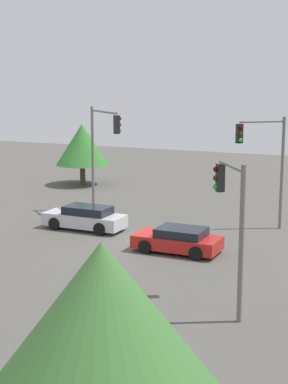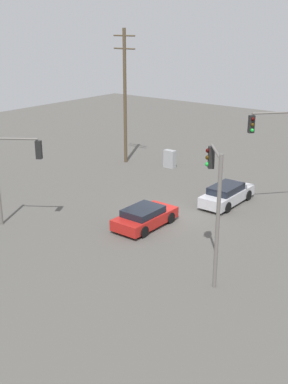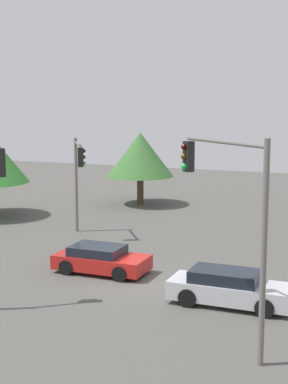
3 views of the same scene
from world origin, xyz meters
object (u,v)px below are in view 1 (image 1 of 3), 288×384
Objects in this scene: traffic_signal_aux at (265,155)px; traffic_signal_cross at (231,210)px; sedan_silver at (85,218)px; traffic_signal_main at (102,142)px; sedan_red at (178,240)px.

traffic_signal_cross is at bearing 58.94° from traffic_signal_aux.
traffic_signal_cross is at bearing -126.66° from sedan_silver.
traffic_signal_aux is (-0.61, 9.97, -0.34)m from traffic_signal_main.
traffic_signal_main is at bearing 13.26° from sedan_silver.
sedan_red is at bearing 27.26° from traffic_signal_aux.
traffic_signal_cross is (8.06, 10.83, 3.09)m from sedan_silver.
traffic_signal_cross is (6.10, 4.41, 3.15)m from sedan_red.
traffic_signal_aux is (-4.19, 9.13, 3.60)m from sedan_silver.
traffic_signal_aux is at bearing -26.56° from traffic_signal_cross.
traffic_signal_cross is (11.64, 11.68, -0.85)m from traffic_signal_main.
sedan_silver is 0.70× the size of traffic_signal_main.
traffic_signal_aux is at bearing -23.74° from sedan_red.
traffic_signal_aux is at bearing -65.35° from sedan_silver.
traffic_signal_aux is at bearing 44.37° from traffic_signal_main.
traffic_signal_cross is 0.88× the size of traffic_signal_aux.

